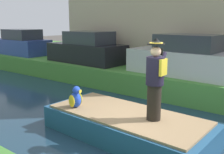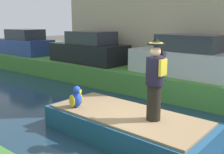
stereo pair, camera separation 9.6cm
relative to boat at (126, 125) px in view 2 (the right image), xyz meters
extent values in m
plane|color=#4C4742|center=(0.00, -0.48, -0.40)|extent=(80.00, 80.00, 0.00)
cube|color=#1E384C|center=(0.00, -0.48, -0.35)|extent=(6.03, 48.00, 0.10)
cube|color=#23517A|center=(0.00, 0.00, -0.02)|extent=(1.99, 4.28, 0.56)
cube|color=#997A56|center=(0.00, 0.00, 0.28)|extent=(1.83, 3.94, 0.05)
cylinder|color=black|center=(0.03, -0.74, 0.72)|extent=(0.32, 0.32, 0.82)
cylinder|color=black|center=(0.03, -0.74, 1.44)|extent=(0.40, 0.40, 0.62)
cube|color=gold|center=(0.03, -0.93, 1.54)|extent=(0.28, 0.06, 0.36)
sphere|color=#DBA884|center=(0.03, -0.74, 1.86)|extent=(0.23, 0.23, 0.23)
cylinder|color=black|center=(0.03, -0.74, 2.03)|extent=(0.38, 0.38, 0.03)
cone|color=black|center=(0.03, -0.74, 2.10)|extent=(0.26, 0.26, 0.12)
cylinder|color=gold|center=(0.03, -0.74, 2.05)|extent=(0.29, 0.29, 0.02)
cylinder|color=black|center=(0.25, -0.78, 1.62)|extent=(0.38, 0.09, 0.43)
cube|color=black|center=(0.16, -0.80, 1.85)|extent=(0.03, 0.08, 0.15)
ellipsoid|color=blue|center=(-0.43, 1.29, 0.51)|extent=(0.26, 0.32, 0.40)
sphere|color=blue|center=(-0.43, 1.25, 0.78)|extent=(0.20, 0.20, 0.20)
cone|color=yellow|center=(-0.43, 1.15, 0.77)|extent=(0.09, 0.09, 0.09)
ellipsoid|color=yellow|center=(-0.57, 1.29, 0.51)|extent=(0.08, 0.20, 0.32)
ellipsoid|color=yellow|center=(-0.29, 1.29, 0.51)|extent=(0.08, 0.20, 0.32)
cube|color=#B7B7BC|center=(4.26, 0.35, 0.99)|extent=(2.00, 4.12, 0.90)
cube|color=#2D333D|center=(4.26, 0.15, 1.74)|extent=(1.61, 2.30, 0.60)
cube|color=black|center=(4.26, 5.24, 0.99)|extent=(1.91, 4.09, 0.90)
cube|color=#2D333D|center=(4.26, 5.04, 1.74)|extent=(1.56, 2.28, 0.60)
cube|color=#2D4293|center=(4.26, 10.67, 0.99)|extent=(1.77, 4.03, 0.90)
cube|color=#2D333D|center=(4.26, 10.47, 1.74)|extent=(1.48, 2.22, 0.60)
camera|label=1|loc=(-4.97, -3.33, 2.50)|focal=41.30mm
camera|label=2|loc=(-4.91, -3.41, 2.50)|focal=41.30mm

